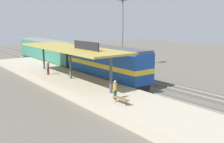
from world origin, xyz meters
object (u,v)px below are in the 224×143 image
Objects in this scene: platform_bench at (121,99)px; locomotive at (105,63)px; freight_car at (94,56)px; light_mast at (122,17)px; person_waiting at (48,67)px; person_walking at (115,89)px; passenger_carriage_single at (47,51)px.

platform_bench is 0.12× the size of locomotive.
light_mast is (3.20, -3.54, 6.43)m from freight_car.
platform_bench is at bearing -90.80° from person_waiting.
person_walking is (-5.57, -9.07, -0.56)m from locomotive.
passenger_carriage_single reaches higher than person_walking.
locomotive reaches higher than passenger_carriage_single.
passenger_carriage_single reaches higher than person_waiting.
freight_car is at bearing 24.79° from person_waiting.
person_waiting is (0.21, 15.09, 0.51)m from platform_bench.
platform_bench is 0.15× the size of light_mast.
passenger_carriage_single reaches higher than freight_car.
locomotive is 18.00m from passenger_carriage_single.
freight_car is at bearing 61.95° from platform_bench.
person_walking is at bearing -89.10° from person_waiting.
locomotive is at bearing 58.43° from person_walking.
freight_car is at bearing 61.28° from person_walking.
passenger_carriage_single is 1.67× the size of freight_car.
locomotive reaches higher than platform_bench.
platform_bench is 22.53m from light_mast.
light_mast reaches higher than platform_bench.
person_walking is at bearing 72.18° from platform_bench.
passenger_carriage_single is at bearing 78.36° from person_walking.
light_mast is at bearing 48.33° from person_walking.
freight_car is 7.02× the size of person_waiting.
platform_bench is 1.48m from person_walking.
person_walking is at bearing -101.64° from passenger_carriage_single.
locomotive is 0.72× the size of passenger_carriage_single.
light_mast reaches higher than passenger_carriage_single.
light_mast is (7.80, 5.95, 5.99)m from locomotive.
freight_car is 7.02× the size of person_walking.
light_mast is at bearing 37.36° from locomotive.
person_waiting is at bearing 90.90° from person_walking.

